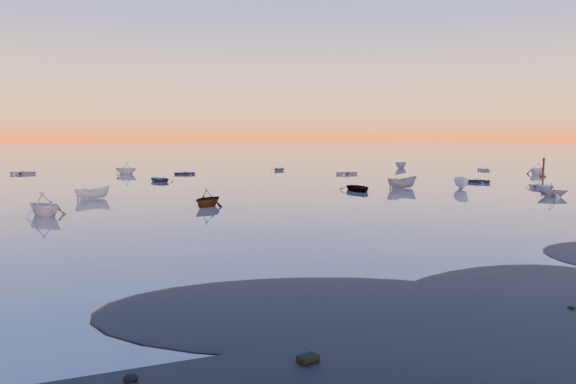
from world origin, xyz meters
TOP-DOWN VIEW (x-y plane):
  - ground at (0.00, 100.00)m, footprint 600.00×600.00m
  - mud_lobes at (0.00, -1.00)m, footprint 140.00×6.00m
  - moored_fleet at (0.00, 53.00)m, footprint 124.00×58.00m
  - boat_near_center at (20.04, 38.05)m, footprint 1.79×4.17m
  - channel_marker at (50.00, 44.59)m, footprint 0.90×0.90m

SIDE VIEW (x-z plane):
  - ground at x=0.00m, z-range 0.00..0.00m
  - moored_fleet at x=0.00m, z-range -0.60..0.60m
  - boat_near_center at x=20.04m, z-range -0.72..0.72m
  - mud_lobes at x=0.00m, z-range -0.03..0.05m
  - channel_marker at x=50.00m, z-range -0.33..2.86m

